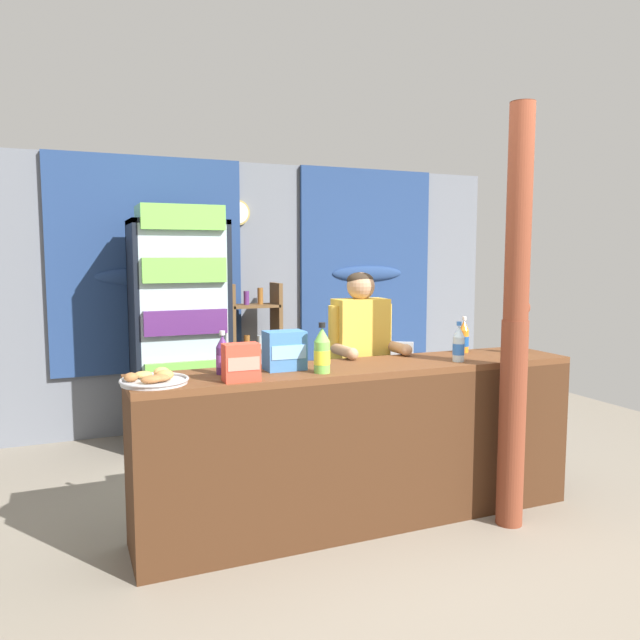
{
  "coord_description": "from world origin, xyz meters",
  "views": [
    {
      "loc": [
        -1.78,
        -2.83,
        1.63
      ],
      "look_at": [
        -0.19,
        0.96,
        1.2
      ],
      "focal_mm": 34.42,
      "sensor_mm": 36.0,
      "label": 1
    }
  ],
  "objects_px": {
    "soda_bottle_orange_soda": "(464,337)",
    "snack_box_crackers": "(241,362)",
    "drink_fridge": "(180,318)",
    "pastry_tray": "(154,379)",
    "soda_bottle_water": "(459,345)",
    "soda_bottle_lime_soda": "(322,352)",
    "timber_post": "(515,329)",
    "soda_bottle_grape_soda": "(223,356)",
    "snack_box_biscuit": "(284,350)",
    "shopkeeper": "(361,355)",
    "bottle_shelf_rack": "(254,355)",
    "plastic_lawn_chair": "(391,379)",
    "soda_bottle_iced_tea": "(520,338)",
    "stall_counter": "(371,432)"
  },
  "relations": [
    {
      "from": "soda_bottle_grape_soda",
      "to": "snack_box_biscuit",
      "type": "distance_m",
      "value": 0.36
    },
    {
      "from": "drink_fridge",
      "to": "soda_bottle_water",
      "type": "bearing_deg",
      "value": -56.62
    },
    {
      "from": "drink_fridge",
      "to": "soda_bottle_orange_soda",
      "type": "height_order",
      "value": "drink_fridge"
    },
    {
      "from": "soda_bottle_orange_soda",
      "to": "soda_bottle_water",
      "type": "bearing_deg",
      "value": -130.79
    },
    {
      "from": "stall_counter",
      "to": "soda_bottle_lime_soda",
      "type": "distance_m",
      "value": 0.6
    },
    {
      "from": "drink_fridge",
      "to": "plastic_lawn_chair",
      "type": "relative_size",
      "value": 2.37
    },
    {
      "from": "soda_bottle_lime_soda",
      "to": "soda_bottle_grape_soda",
      "type": "height_order",
      "value": "soda_bottle_lime_soda"
    },
    {
      "from": "shopkeeper",
      "to": "soda_bottle_water",
      "type": "bearing_deg",
      "value": -55.26
    },
    {
      "from": "plastic_lawn_chair",
      "to": "snack_box_biscuit",
      "type": "bearing_deg",
      "value": -135.13
    },
    {
      "from": "stall_counter",
      "to": "soda_bottle_grape_soda",
      "type": "height_order",
      "value": "soda_bottle_grape_soda"
    },
    {
      "from": "timber_post",
      "to": "pastry_tray",
      "type": "bearing_deg",
      "value": 171.07
    },
    {
      "from": "timber_post",
      "to": "soda_bottle_iced_tea",
      "type": "bearing_deg",
      "value": 46.03
    },
    {
      "from": "timber_post",
      "to": "shopkeeper",
      "type": "xyz_separation_m",
      "value": [
        -0.6,
        0.84,
        -0.25
      ]
    },
    {
      "from": "drink_fridge",
      "to": "soda_bottle_iced_tea",
      "type": "distance_m",
      "value": 2.74
    },
    {
      "from": "drink_fridge",
      "to": "snack_box_biscuit",
      "type": "bearing_deg",
      "value": -82.1
    },
    {
      "from": "soda_bottle_orange_soda",
      "to": "pastry_tray",
      "type": "distance_m",
      "value": 2.1
    },
    {
      "from": "soda_bottle_lime_soda",
      "to": "snack_box_crackers",
      "type": "relative_size",
      "value": 1.43
    },
    {
      "from": "soda_bottle_water",
      "to": "soda_bottle_lime_soda",
      "type": "bearing_deg",
      "value": -179.2
    },
    {
      "from": "pastry_tray",
      "to": "snack_box_biscuit",
      "type": "bearing_deg",
      "value": 8.38
    },
    {
      "from": "soda_bottle_lime_soda",
      "to": "soda_bottle_water",
      "type": "bearing_deg",
      "value": 0.8
    },
    {
      "from": "stall_counter",
      "to": "soda_bottle_water",
      "type": "bearing_deg",
      "value": -1.07
    },
    {
      "from": "timber_post",
      "to": "plastic_lawn_chair",
      "type": "distance_m",
      "value": 2.17
    },
    {
      "from": "drink_fridge",
      "to": "pastry_tray",
      "type": "distance_m",
      "value": 2.07
    },
    {
      "from": "stall_counter",
      "to": "pastry_tray",
      "type": "xyz_separation_m",
      "value": [
        -1.24,
        0.04,
        0.41
      ]
    },
    {
      "from": "snack_box_biscuit",
      "to": "soda_bottle_water",
      "type": "bearing_deg",
      "value": -8.32
    },
    {
      "from": "soda_bottle_grape_soda",
      "to": "pastry_tray",
      "type": "distance_m",
      "value": 0.42
    },
    {
      "from": "drink_fridge",
      "to": "soda_bottle_grape_soda",
      "type": "height_order",
      "value": "drink_fridge"
    },
    {
      "from": "soda_bottle_water",
      "to": "plastic_lawn_chair",
      "type": "bearing_deg",
      "value": 73.71
    },
    {
      "from": "bottle_shelf_rack",
      "to": "soda_bottle_iced_tea",
      "type": "xyz_separation_m",
      "value": [
        1.23,
        -2.14,
        0.36
      ]
    },
    {
      "from": "shopkeeper",
      "to": "soda_bottle_iced_tea",
      "type": "relative_size",
      "value": 6.44
    },
    {
      "from": "bottle_shelf_rack",
      "to": "soda_bottle_orange_soda",
      "type": "bearing_deg",
      "value": -65.58
    },
    {
      "from": "stall_counter",
      "to": "soda_bottle_iced_tea",
      "type": "relative_size",
      "value": 11.66
    },
    {
      "from": "bottle_shelf_rack",
      "to": "soda_bottle_water",
      "type": "distance_m",
      "value": 2.38
    },
    {
      "from": "soda_bottle_grape_soda",
      "to": "soda_bottle_lime_soda",
      "type": "bearing_deg",
      "value": -19.11
    },
    {
      "from": "stall_counter",
      "to": "soda_bottle_iced_tea",
      "type": "distance_m",
      "value": 1.28
    },
    {
      "from": "bottle_shelf_rack",
      "to": "plastic_lawn_chair",
      "type": "relative_size",
      "value": 1.6
    },
    {
      "from": "drink_fridge",
      "to": "plastic_lawn_chair",
      "type": "height_order",
      "value": "drink_fridge"
    },
    {
      "from": "soda_bottle_iced_tea",
      "to": "pastry_tray",
      "type": "xyz_separation_m",
      "value": [
        -2.42,
        -0.06,
        -0.08
      ]
    },
    {
      "from": "soda_bottle_water",
      "to": "soda_bottle_orange_soda",
      "type": "bearing_deg",
      "value": 49.21
    },
    {
      "from": "soda_bottle_water",
      "to": "soda_bottle_grape_soda",
      "type": "bearing_deg",
      "value": 173.38
    },
    {
      "from": "pastry_tray",
      "to": "shopkeeper",
      "type": "bearing_deg",
      "value": 19.71
    },
    {
      "from": "soda_bottle_orange_soda",
      "to": "soda_bottle_grape_soda",
      "type": "height_order",
      "value": "soda_bottle_orange_soda"
    },
    {
      "from": "soda_bottle_grape_soda",
      "to": "bottle_shelf_rack",
      "type": "bearing_deg",
      "value": 68.99
    },
    {
      "from": "soda_bottle_lime_soda",
      "to": "bottle_shelf_rack",
      "type": "bearing_deg",
      "value": 83.02
    },
    {
      "from": "drink_fridge",
      "to": "snack_box_crackers",
      "type": "distance_m",
      "value": 2.11
    },
    {
      "from": "soda_bottle_lime_soda",
      "to": "soda_bottle_iced_tea",
      "type": "height_order",
      "value": "soda_bottle_lime_soda"
    },
    {
      "from": "timber_post",
      "to": "soda_bottle_orange_soda",
      "type": "height_order",
      "value": "timber_post"
    },
    {
      "from": "drink_fridge",
      "to": "soda_bottle_iced_tea",
      "type": "height_order",
      "value": "drink_fridge"
    },
    {
      "from": "soda_bottle_orange_soda",
      "to": "snack_box_crackers",
      "type": "bearing_deg",
      "value": -168.35
    },
    {
      "from": "stall_counter",
      "to": "snack_box_crackers",
      "type": "relative_size",
      "value": 13.79
    }
  ]
}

